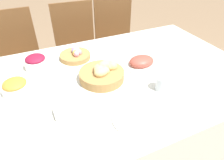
# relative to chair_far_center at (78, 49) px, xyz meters

# --- Properties ---
(ground_plane) EXTENTS (12.00, 12.00, 0.00)m
(ground_plane) POSITION_rel_chair_far_center_xyz_m (-0.04, -0.92, -0.50)
(ground_plane) COLOR #7F664C
(dining_table) EXTENTS (1.88, 1.13, 0.74)m
(dining_table) POSITION_rel_chair_far_center_xyz_m (-0.04, -0.92, -0.13)
(dining_table) COLOR silver
(dining_table) RESTS_ON ground
(chair_far_center) EXTENTS (0.44, 0.44, 0.95)m
(chair_far_center) POSITION_rel_chair_far_center_xyz_m (0.00, 0.00, 0.00)
(chair_far_center) COLOR brown
(chair_far_center) RESTS_ON ground
(chair_far_left) EXTENTS (0.43, 0.43, 0.95)m
(chair_far_left) POSITION_rel_chair_far_center_xyz_m (-0.58, 0.00, 0.00)
(chair_far_left) COLOR brown
(chair_far_left) RESTS_ON ground
(chair_far_right) EXTENTS (0.45, 0.45, 0.95)m
(chair_far_right) POSITION_rel_chair_far_center_xyz_m (0.44, -0.00, 0.00)
(chair_far_right) COLOR brown
(chair_far_right) RESTS_ON ground
(bread_basket) EXTENTS (0.28, 0.28, 0.11)m
(bread_basket) POSITION_rel_chair_far_center_xyz_m (-0.09, -0.92, 0.28)
(bread_basket) COLOR #9E7542
(bread_basket) RESTS_ON dining_table
(egg_basket) EXTENTS (0.22, 0.22, 0.08)m
(egg_basket) POSITION_rel_chair_far_center_xyz_m (-0.17, -0.60, 0.27)
(egg_basket) COLOR #9E7542
(egg_basket) RESTS_ON dining_table
(ham_platter) EXTENTS (0.27, 0.19, 0.07)m
(ham_platter) POSITION_rel_chair_far_center_xyz_m (0.21, -0.88, 0.27)
(ham_platter) COLOR white
(ham_platter) RESTS_ON dining_table
(beet_salad_bowl) EXTENTS (0.15, 0.15, 0.09)m
(beet_salad_bowl) POSITION_rel_chair_far_center_xyz_m (-0.44, -0.61, 0.28)
(beet_salad_bowl) COLOR white
(beet_salad_bowl) RESTS_ON dining_table
(carrot_bowl) EXTENTS (0.15, 0.15, 0.08)m
(carrot_bowl) POSITION_rel_chair_far_center_xyz_m (-0.58, -0.84, 0.28)
(carrot_bowl) COLOR white
(carrot_bowl) RESTS_ON dining_table
(dinner_plate) EXTENTS (0.24, 0.24, 0.01)m
(dinner_plate) POSITION_rel_chair_far_center_xyz_m (-0.07, -1.29, 0.25)
(dinner_plate) COLOR white
(dinner_plate) RESTS_ON dining_table
(fork) EXTENTS (0.02, 0.17, 0.00)m
(fork) POSITION_rel_chair_far_center_xyz_m (-0.21, -1.29, 0.24)
(fork) COLOR #B7B7BC
(fork) RESTS_ON dining_table
(knife) EXTENTS (0.02, 0.17, 0.00)m
(knife) POSITION_rel_chair_far_center_xyz_m (0.08, -1.29, 0.24)
(knife) COLOR #B7B7BC
(knife) RESTS_ON dining_table
(spoon) EXTENTS (0.02, 0.17, 0.00)m
(spoon) POSITION_rel_chair_far_center_xyz_m (0.11, -1.29, 0.24)
(spoon) COLOR #B7B7BC
(spoon) RESTS_ON dining_table
(drinking_cup) EXTENTS (0.08, 0.08, 0.08)m
(drinking_cup) POSITION_rel_chair_far_center_xyz_m (0.18, -1.15, 0.28)
(drinking_cup) COLOR silver
(drinking_cup) RESTS_ON dining_table
(butter_dish) EXTENTS (0.13, 0.08, 0.03)m
(butter_dish) POSITION_rel_chair_far_center_xyz_m (-0.36, -1.11, 0.26)
(butter_dish) COLOR white
(butter_dish) RESTS_ON dining_table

